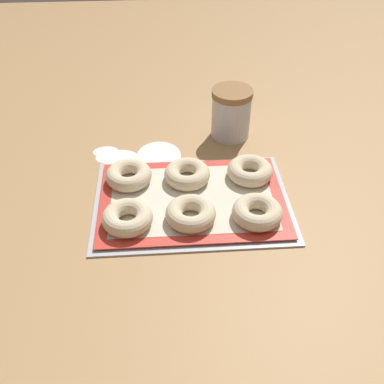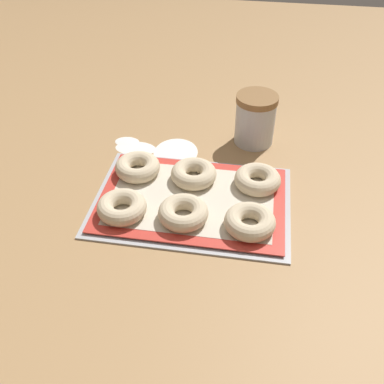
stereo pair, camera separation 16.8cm
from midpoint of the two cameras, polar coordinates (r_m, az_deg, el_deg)
name	(u,v)px [view 2 (the right image)]	position (r m, az deg, el deg)	size (l,w,h in m)	color
ground_plane	(186,197)	(0.99, 4.14, -0.97)	(2.80, 2.80, 0.00)	#A87F51
baking_tray	(192,201)	(0.97, 4.93, -1.47)	(0.42, 0.30, 0.01)	#B2B5BA
baking_mat	(192,199)	(0.97, 4.95, -1.23)	(0.40, 0.27, 0.00)	red
bagel_front_left	(122,207)	(0.92, -3.81, -2.31)	(0.10, 0.10, 0.03)	beige
bagel_front_center	(183,213)	(0.90, 4.16, -3.03)	(0.10, 0.10, 0.03)	beige
bagel_front_right	(250,222)	(0.91, 12.67, -4.11)	(0.10, 0.10, 0.03)	beige
bagel_back_left	(138,167)	(1.02, -2.32, 2.87)	(0.10, 0.10, 0.03)	beige
bagel_back_center	(194,174)	(1.00, 4.98, 2.00)	(0.10, 0.10, 0.03)	beige
bagel_back_right	(257,179)	(1.01, 13.06, 1.23)	(0.10, 0.10, 0.03)	beige
flour_canister	(255,119)	(1.15, 12.25, 8.78)	(0.10, 0.10, 0.13)	silver
flour_patch_near	(127,141)	(1.16, -4.20, 6.18)	(0.06, 0.05, 0.00)	white
flour_patch_far	(176,152)	(1.12, 2.18, 4.82)	(0.11, 0.13, 0.00)	white
flour_patch_side	(136,148)	(1.13, -3.01, 5.35)	(0.10, 0.06, 0.00)	white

